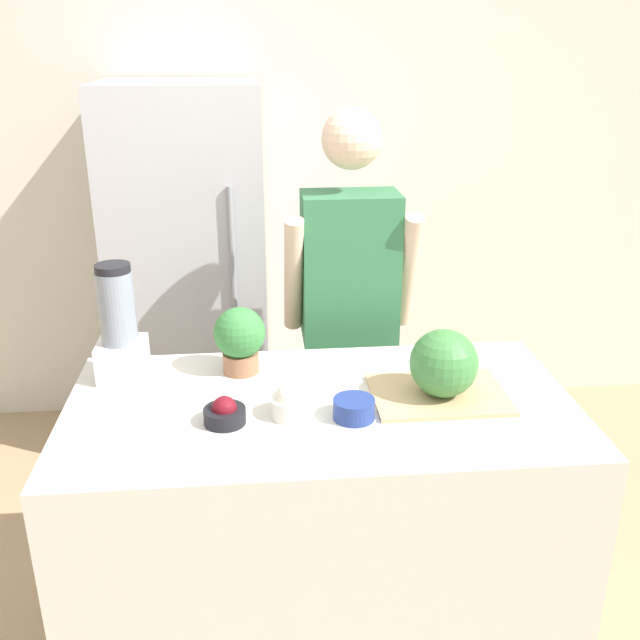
% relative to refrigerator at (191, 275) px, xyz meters
% --- Properties ---
extents(wall_back, '(8.00, 0.06, 2.60)m').
position_rel_refrigerator_xyz_m(wall_back, '(0.48, 0.36, 0.43)').
color(wall_back, silver).
rests_on(wall_back, ground_plane).
extents(counter_island, '(1.52, 0.79, 0.89)m').
position_rel_refrigerator_xyz_m(counter_island, '(0.48, -1.36, -0.42)').
color(counter_island, beige).
rests_on(counter_island, ground_plane).
extents(refrigerator, '(0.69, 0.66, 1.73)m').
position_rel_refrigerator_xyz_m(refrigerator, '(0.00, 0.00, 0.00)').
color(refrigerator, '#B7B7BC').
rests_on(refrigerator, ground_plane).
extents(person, '(0.50, 0.27, 1.68)m').
position_rel_refrigerator_xyz_m(person, '(0.66, -0.68, 0.01)').
color(person, '#333338').
rests_on(person, ground_plane).
extents(cutting_board, '(0.40, 0.29, 0.01)m').
position_rel_refrigerator_xyz_m(cutting_board, '(0.84, -1.35, 0.03)').
color(cutting_board, tan).
rests_on(cutting_board, counter_island).
extents(watermelon, '(0.20, 0.20, 0.20)m').
position_rel_refrigerator_xyz_m(watermelon, '(0.85, -1.36, 0.14)').
color(watermelon, '#3D7F3D').
rests_on(watermelon, cutting_board).
extents(bowl_cherries, '(0.12, 0.12, 0.08)m').
position_rel_refrigerator_xyz_m(bowl_cherries, '(0.20, -1.45, 0.05)').
color(bowl_cherries, black).
rests_on(bowl_cherries, counter_island).
extents(bowl_cream, '(0.12, 0.12, 0.10)m').
position_rel_refrigerator_xyz_m(bowl_cream, '(0.39, -1.43, 0.07)').
color(bowl_cream, white).
rests_on(bowl_cream, counter_island).
extents(bowl_small_blue, '(0.12, 0.12, 0.06)m').
position_rel_refrigerator_xyz_m(bowl_small_blue, '(0.57, -1.46, 0.05)').
color(bowl_small_blue, navy).
rests_on(bowl_small_blue, counter_island).
extents(blender, '(0.15, 0.15, 0.38)m').
position_rel_refrigerator_xyz_m(blender, '(-0.13, -1.12, 0.18)').
color(blender, silver).
rests_on(blender, counter_island).
extents(potted_plant, '(0.17, 0.17, 0.22)m').
position_rel_refrigerator_xyz_m(potted_plant, '(0.24, -1.12, 0.14)').
color(potted_plant, '#996647').
rests_on(potted_plant, counter_island).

